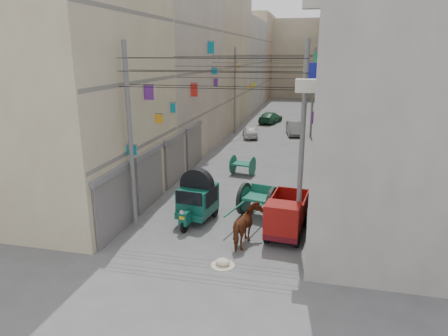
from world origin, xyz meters
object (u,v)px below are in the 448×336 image
(auto_rickshaw, at_px, (197,198))
(horse, at_px, (247,226))
(distant_car_green, at_px, (270,118))
(tonga_cart, at_px, (258,200))
(distant_car_white, at_px, (250,132))
(second_cart, at_px, (243,165))
(feed_sack, at_px, (223,262))
(distant_car_grey, at_px, (294,128))
(mini_truck, at_px, (285,219))

(auto_rickshaw, relative_size, horse, 1.44)
(distant_car_green, bearing_deg, auto_rickshaw, 103.21)
(distant_car_green, bearing_deg, tonga_cart, 108.92)
(tonga_cart, relative_size, distant_car_white, 1.15)
(auto_rickshaw, height_order, distant_car_white, auto_rickshaw)
(auto_rickshaw, relative_size, second_cart, 1.76)
(second_cart, xyz_separation_m, feed_sack, (1.39, -11.33, -0.52))
(distant_car_green, bearing_deg, distant_car_grey, 129.38)
(tonga_cart, xyz_separation_m, mini_truck, (1.44, -2.01, 0.04))
(auto_rickshaw, distance_m, feed_sack, 4.37)
(tonga_cart, distance_m, mini_truck, 2.48)
(feed_sack, height_order, horse, horse)
(tonga_cart, distance_m, distant_car_green, 26.60)
(auto_rickshaw, relative_size, distant_car_green, 0.67)
(feed_sack, bearing_deg, second_cart, 96.99)
(distant_car_grey, height_order, distant_car_green, distant_car_grey)
(auto_rickshaw, relative_size, distant_car_white, 0.88)
(tonga_cart, height_order, mini_truck, mini_truck)
(second_cart, height_order, distant_car_white, second_cart)
(mini_truck, xyz_separation_m, feed_sack, (-2.01, -2.81, -0.72))
(horse, distance_m, distant_car_green, 29.63)
(feed_sack, bearing_deg, tonga_cart, 83.29)
(horse, xyz_separation_m, distant_car_green, (-2.59, 29.51, -0.21))
(feed_sack, bearing_deg, distant_car_white, 97.13)
(feed_sack, xyz_separation_m, distant_car_grey, (1.01, 25.10, 0.49))
(tonga_cart, bearing_deg, distant_car_grey, 102.47)
(tonga_cart, bearing_deg, distant_car_green, 109.29)
(feed_sack, distance_m, distant_car_green, 31.36)
(auto_rickshaw, bearing_deg, second_cart, 92.56)
(auto_rickshaw, bearing_deg, distant_car_grey, 89.51)
(mini_truck, distance_m, second_cart, 9.18)
(tonga_cart, bearing_deg, mini_truck, -40.61)
(mini_truck, xyz_separation_m, distant_car_grey, (-1.00, 22.30, -0.23))
(mini_truck, height_order, distant_car_green, mini_truck)
(mini_truck, xyz_separation_m, distant_car_green, (-4.02, 28.49, -0.25))
(distant_car_green, bearing_deg, horse, 108.37)
(tonga_cart, bearing_deg, feed_sack, -82.98)
(distant_car_grey, bearing_deg, horse, -100.75)
(second_cart, distance_m, feed_sack, 11.42)
(auto_rickshaw, xyz_separation_m, distant_car_white, (-0.79, 19.20, -0.58))
(second_cart, bearing_deg, tonga_cart, -63.02)
(distant_car_green, bearing_deg, feed_sack, 107.03)
(distant_car_white, bearing_deg, mini_truck, 89.79)
(mini_truck, bearing_deg, distant_car_white, 108.81)
(distant_car_white, bearing_deg, feed_sack, 83.29)
(auto_rickshaw, distance_m, distant_car_grey, 21.62)
(second_cart, distance_m, distant_car_grey, 13.98)
(mini_truck, height_order, second_cart, mini_truck)
(distant_car_green, bearing_deg, distant_car_white, 97.54)
(mini_truck, distance_m, distant_car_grey, 22.32)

